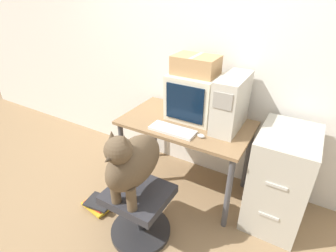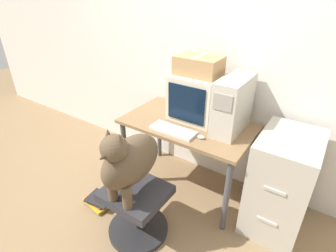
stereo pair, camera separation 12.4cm
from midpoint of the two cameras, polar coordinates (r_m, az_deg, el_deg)
ground_plane at (r=2.67m, az=1.21°, el=-16.88°), size 12.00×12.00×0.00m
wall_back at (r=2.62m, az=10.97°, el=14.83°), size 8.00×0.05×2.60m
desk at (r=2.50m, az=5.72°, el=-1.24°), size 1.21×0.70×0.76m
crt_monitor at (r=2.46m, az=7.72°, el=6.28°), size 0.44×0.40×0.42m
pc_tower at (r=2.30m, az=15.48°, el=4.49°), size 0.21×0.49×0.48m
keyboard at (r=2.29m, az=2.66°, el=-0.90°), size 0.41×0.16×0.03m
computer_mouse at (r=2.20m, az=8.80°, el=-2.41°), size 0.06×0.04×0.03m
office_chair at (r=2.29m, az=-5.17°, el=-17.48°), size 0.51×0.51×0.47m
dog at (r=1.92m, az=-6.68°, el=-7.46°), size 0.27×0.56×0.61m
filing_cabinet at (r=2.43m, az=24.69°, el=-11.37°), size 0.45×0.61×0.89m
cardboard_box at (r=2.37m, az=8.23°, el=12.88°), size 0.39×0.27×0.17m
book_stack_floor at (r=2.73m, az=-13.43°, el=-15.49°), size 0.31×0.24×0.08m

